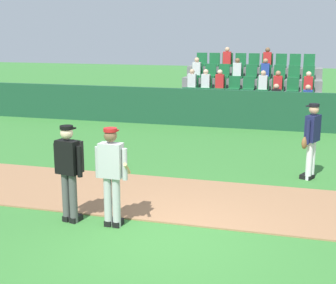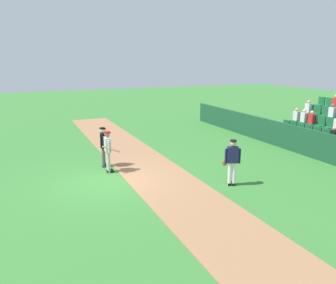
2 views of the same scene
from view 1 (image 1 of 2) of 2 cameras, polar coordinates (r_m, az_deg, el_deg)
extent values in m
plane|color=#387A33|center=(8.18, -0.25, -11.30)|extent=(80.00, 80.00, 0.00)
cube|color=#9E704C|center=(9.94, 2.84, -6.75)|extent=(28.00, 2.65, 0.03)
cube|color=#19472D|center=(17.25, 8.61, 3.78)|extent=(20.00, 0.16, 1.34)
cube|color=slate|center=(19.59, 9.40, 3.29)|extent=(5.55, 3.80, 0.30)
cube|color=slate|center=(18.28, 8.99, 3.74)|extent=(5.45, 0.85, 0.40)
cube|color=#196033|center=(18.52, 2.19, 4.79)|extent=(0.44, 0.40, 0.08)
cube|color=#196033|center=(18.70, 2.35, 5.64)|extent=(0.44, 0.08, 0.50)
cube|color=#196033|center=(18.40, 3.86, 4.72)|extent=(0.44, 0.40, 0.08)
cube|color=#196033|center=(18.58, 4.01, 5.57)|extent=(0.44, 0.08, 0.50)
cube|color=#196033|center=(18.30, 5.55, 4.64)|extent=(0.44, 0.40, 0.08)
cube|color=#196033|center=(18.48, 5.69, 5.50)|extent=(0.44, 0.08, 0.50)
cube|color=#196033|center=(18.21, 7.26, 4.56)|extent=(0.44, 0.40, 0.08)
cube|color=#196033|center=(18.39, 7.38, 5.42)|extent=(0.44, 0.08, 0.50)
cube|color=#196033|center=(18.14, 8.98, 4.47)|extent=(0.44, 0.40, 0.08)
cube|color=#196033|center=(18.33, 9.09, 5.34)|extent=(0.44, 0.08, 0.50)
cube|color=#196033|center=(18.09, 10.71, 4.38)|extent=(0.44, 0.40, 0.08)
cube|color=#196033|center=(18.27, 10.81, 5.25)|extent=(0.44, 0.08, 0.50)
cube|color=#196033|center=(18.05, 12.46, 4.29)|extent=(0.44, 0.40, 0.08)
cube|color=#196033|center=(18.24, 12.54, 5.16)|extent=(0.44, 0.08, 0.50)
cube|color=black|center=(18.06, 12.51, 5.25)|extent=(0.32, 0.22, 0.52)
sphere|color=tan|center=(18.02, 12.57, 6.35)|extent=(0.20, 0.20, 0.20)
cube|color=#196033|center=(18.03, 14.20, 4.19)|extent=(0.44, 0.40, 0.08)
cube|color=#196033|center=(18.22, 14.27, 5.06)|extent=(0.44, 0.08, 0.50)
cube|color=#196033|center=(18.03, 15.95, 4.08)|extent=(0.44, 0.40, 0.08)
cube|color=#196033|center=(18.21, 16.00, 4.96)|extent=(0.44, 0.08, 0.50)
cube|color=#263F99|center=(18.04, 16.01, 5.05)|extent=(0.32, 0.22, 0.52)
sphere|color=tan|center=(18.00, 16.08, 6.15)|extent=(0.20, 0.20, 0.20)
cube|color=slate|center=(19.06, 9.34, 5.31)|extent=(5.45, 0.85, 0.40)
cube|color=#196033|center=(19.29, 2.79, 6.31)|extent=(0.44, 0.40, 0.08)
cube|color=#196033|center=(19.48, 2.94, 7.11)|extent=(0.44, 0.08, 0.50)
cube|color=silver|center=(19.31, 2.83, 7.21)|extent=(0.32, 0.22, 0.52)
sphere|color=tan|center=(19.28, 2.84, 8.24)|extent=(0.20, 0.20, 0.20)
cube|color=#196033|center=(19.18, 4.40, 6.25)|extent=(0.44, 0.40, 0.08)
cube|color=#196033|center=(19.36, 4.54, 7.05)|extent=(0.44, 0.08, 0.50)
cube|color=silver|center=(19.19, 4.44, 7.15)|extent=(0.32, 0.22, 0.52)
sphere|color=beige|center=(19.16, 4.46, 8.19)|extent=(0.20, 0.20, 0.20)
cube|color=#196033|center=(19.08, 6.03, 6.18)|extent=(0.44, 0.40, 0.08)
cube|color=#196033|center=(19.27, 6.16, 6.99)|extent=(0.44, 0.08, 0.50)
cube|color=red|center=(19.10, 6.07, 7.09)|extent=(0.32, 0.22, 0.52)
sphere|color=beige|center=(19.06, 6.10, 8.14)|extent=(0.20, 0.20, 0.20)
cube|color=#196033|center=(19.00, 7.67, 6.11)|extent=(0.44, 0.40, 0.08)
cube|color=#196033|center=(19.19, 7.79, 6.92)|extent=(0.44, 0.08, 0.50)
cube|color=#196033|center=(18.93, 9.33, 6.03)|extent=(0.44, 0.40, 0.08)
cube|color=#196033|center=(19.12, 9.43, 6.84)|extent=(0.44, 0.08, 0.50)
cube|color=#196033|center=(18.88, 11.00, 5.94)|extent=(0.44, 0.40, 0.08)
cube|color=#196033|center=(19.07, 11.08, 6.76)|extent=(0.44, 0.08, 0.50)
cube|color=silver|center=(18.89, 11.05, 6.86)|extent=(0.32, 0.22, 0.52)
sphere|color=tan|center=(18.86, 11.09, 7.92)|extent=(0.20, 0.20, 0.20)
cube|color=#196033|center=(18.84, 12.67, 5.85)|extent=(0.44, 0.40, 0.08)
cube|color=#196033|center=(19.03, 12.74, 6.68)|extent=(0.44, 0.08, 0.50)
cube|color=red|center=(18.86, 12.72, 6.78)|extent=(0.32, 0.22, 0.52)
sphere|color=#9E7051|center=(18.83, 12.78, 7.83)|extent=(0.20, 0.20, 0.20)
cube|color=#196033|center=(18.82, 14.35, 5.76)|extent=(0.44, 0.40, 0.08)
cube|color=#196033|center=(19.01, 14.41, 6.58)|extent=(0.44, 0.08, 0.50)
cube|color=#196033|center=(18.82, 16.03, 5.66)|extent=(0.44, 0.40, 0.08)
cube|color=#196033|center=(19.01, 16.07, 6.48)|extent=(0.44, 0.08, 0.50)
cube|color=red|center=(18.84, 16.08, 6.58)|extent=(0.32, 0.22, 0.52)
sphere|color=beige|center=(18.80, 16.15, 7.64)|extent=(0.20, 0.20, 0.20)
cube|color=slate|center=(19.85, 9.66, 6.76)|extent=(5.45, 0.85, 0.40)
cube|color=#196033|center=(20.07, 3.34, 7.70)|extent=(0.44, 0.40, 0.08)
cube|color=#196033|center=(20.27, 3.49, 8.46)|extent=(0.44, 0.08, 0.50)
cube|color=silver|center=(20.10, 3.39, 8.57)|extent=(0.32, 0.22, 0.52)
sphere|color=tan|center=(20.08, 3.40, 9.56)|extent=(0.20, 0.20, 0.20)
cube|color=#196033|center=(19.97, 4.90, 7.65)|extent=(0.44, 0.40, 0.08)
cube|color=#196033|center=(20.16, 5.03, 8.41)|extent=(0.44, 0.08, 0.50)
cube|color=#196033|center=(19.87, 6.47, 7.59)|extent=(0.44, 0.40, 0.08)
cube|color=#196033|center=(20.07, 6.59, 8.36)|extent=(0.44, 0.08, 0.50)
cube|color=#196033|center=(19.79, 8.06, 7.53)|extent=(0.44, 0.40, 0.08)
cube|color=#196033|center=(19.99, 8.16, 8.30)|extent=(0.44, 0.08, 0.50)
cube|color=silver|center=(19.82, 8.10, 8.40)|extent=(0.32, 0.22, 0.52)
sphere|color=brown|center=(19.79, 8.14, 9.41)|extent=(0.20, 0.20, 0.20)
cube|color=#196033|center=(19.73, 9.65, 7.46)|extent=(0.44, 0.40, 0.08)
cube|color=#196033|center=(19.92, 9.75, 8.23)|extent=(0.44, 0.08, 0.50)
cube|color=#196033|center=(19.68, 11.26, 7.38)|extent=(0.44, 0.40, 0.08)
cube|color=#196033|center=(19.88, 11.34, 8.15)|extent=(0.44, 0.08, 0.50)
cube|color=#263F99|center=(19.70, 11.31, 8.26)|extent=(0.32, 0.22, 0.52)
sphere|color=#9E7051|center=(19.68, 11.35, 9.27)|extent=(0.20, 0.20, 0.20)
cube|color=#196033|center=(19.65, 12.87, 7.29)|extent=(0.44, 0.40, 0.08)
cube|color=#196033|center=(19.84, 12.94, 8.07)|extent=(0.44, 0.08, 0.50)
cube|color=#196033|center=(19.63, 14.48, 7.20)|extent=(0.44, 0.40, 0.08)
cube|color=#196033|center=(19.82, 14.54, 7.98)|extent=(0.44, 0.08, 0.50)
cube|color=#196033|center=(19.62, 16.10, 7.11)|extent=(0.44, 0.40, 0.08)
cube|color=#196033|center=(19.82, 16.14, 7.89)|extent=(0.44, 0.08, 0.50)
cube|color=slate|center=(20.66, 9.95, 8.10)|extent=(5.45, 0.85, 0.40)
cube|color=#196033|center=(20.87, 3.86, 9.00)|extent=(0.44, 0.40, 0.08)
cube|color=#196033|center=(21.07, 4.00, 9.71)|extent=(0.44, 0.08, 0.50)
cube|color=#196033|center=(20.77, 5.36, 8.95)|extent=(0.44, 0.40, 0.08)
cube|color=#196033|center=(20.97, 5.49, 9.67)|extent=(0.44, 0.08, 0.50)
cube|color=#196033|center=(20.68, 6.88, 8.90)|extent=(0.44, 0.40, 0.08)
cube|color=#196033|center=(20.88, 7.00, 9.62)|extent=(0.44, 0.08, 0.50)
cube|color=red|center=(20.71, 6.93, 9.73)|extent=(0.32, 0.22, 0.52)
sphere|color=tan|center=(20.69, 6.95, 10.70)|extent=(0.20, 0.20, 0.20)
cube|color=#196033|center=(20.60, 8.41, 8.84)|extent=(0.44, 0.40, 0.08)
cube|color=#196033|center=(20.80, 8.51, 9.56)|extent=(0.44, 0.08, 0.50)
cube|color=#196033|center=(20.54, 9.95, 8.77)|extent=(0.44, 0.40, 0.08)
cube|color=#196033|center=(20.74, 10.04, 9.50)|extent=(0.44, 0.08, 0.50)
cube|color=#196033|center=(20.49, 11.50, 8.70)|extent=(0.44, 0.40, 0.08)
cube|color=#196033|center=(20.70, 11.58, 9.43)|extent=(0.44, 0.08, 0.50)
cube|color=red|center=(20.52, 11.55, 9.54)|extent=(0.32, 0.22, 0.52)
sphere|color=brown|center=(20.51, 11.59, 10.52)|extent=(0.20, 0.20, 0.20)
cube|color=#196033|center=(20.46, 13.05, 8.62)|extent=(0.44, 0.40, 0.08)
cube|color=#196033|center=(20.66, 13.12, 9.35)|extent=(0.44, 0.08, 0.50)
cube|color=#196033|center=(20.44, 14.60, 8.53)|extent=(0.44, 0.40, 0.08)
cube|color=#196033|center=(20.65, 14.66, 9.27)|extent=(0.44, 0.08, 0.50)
cube|color=#196033|center=(20.44, 16.16, 8.44)|extent=(0.44, 0.40, 0.08)
cube|color=#196033|center=(20.64, 16.20, 9.18)|extent=(0.44, 0.08, 0.50)
cylinder|color=#B2B2B2|center=(8.61, -7.04, -6.93)|extent=(0.14, 0.14, 0.90)
cylinder|color=#B2B2B2|center=(8.55, -6.06, -7.05)|extent=(0.14, 0.14, 0.90)
cube|color=black|center=(8.80, -6.80, -9.25)|extent=(0.13, 0.26, 0.10)
cube|color=black|center=(8.74, -5.83, -9.39)|extent=(0.13, 0.26, 0.10)
cube|color=#B2B2B2|center=(8.35, -6.68, -2.14)|extent=(0.41, 0.23, 0.60)
cylinder|color=#B2B2B2|center=(8.47, -8.22, -2.33)|extent=(0.09, 0.09, 0.55)
cylinder|color=#B2B2B2|center=(8.27, -5.09, -2.62)|extent=(0.09, 0.09, 0.55)
sphere|color=brown|center=(8.25, -6.76, 0.74)|extent=(0.22, 0.22, 0.22)
cylinder|color=#B21919|center=(8.23, -6.78, 1.42)|extent=(0.23, 0.23, 0.06)
cube|color=#B21919|center=(8.33, -6.49, 1.35)|extent=(0.18, 0.13, 0.02)
cylinder|color=tan|center=(8.38, -4.81, -3.10)|extent=(0.27, 0.78, 0.41)
cylinder|color=#4C4C4C|center=(8.94, -11.84, -6.34)|extent=(0.14, 0.14, 0.90)
cylinder|color=#4C4C4C|center=(8.85, -11.02, -6.52)|extent=(0.14, 0.14, 0.90)
cube|color=black|center=(9.12, -11.48, -8.61)|extent=(0.17, 0.28, 0.10)
cube|color=black|center=(9.03, -10.68, -8.80)|extent=(0.17, 0.28, 0.10)
cube|color=black|center=(8.68, -11.65, -1.75)|extent=(0.44, 0.29, 0.60)
cylinder|color=black|center=(8.85, -12.90, -1.87)|extent=(0.09, 0.09, 0.55)
cylinder|color=black|center=(8.54, -10.32, -2.27)|extent=(0.09, 0.09, 0.55)
sphere|color=beige|center=(8.58, -11.78, 1.03)|extent=(0.22, 0.22, 0.22)
cylinder|color=black|center=(8.56, -11.81, 1.69)|extent=(0.23, 0.23, 0.06)
cube|color=black|center=(8.65, -11.39, 1.61)|extent=(0.20, 0.15, 0.02)
cube|color=black|center=(8.78, -11.12, -1.56)|extent=(0.45, 0.17, 0.56)
cylinder|color=white|center=(11.59, 16.18, -2.14)|extent=(0.14, 0.14, 0.90)
cylinder|color=white|center=(11.73, 16.50, -1.98)|extent=(0.14, 0.14, 0.90)
cube|color=black|center=(11.72, 15.79, -3.99)|extent=(0.29, 0.22, 0.10)
cube|color=black|center=(11.86, 16.11, -3.81)|extent=(0.29, 0.22, 0.10)
cube|color=#191E47|center=(11.50, 16.58, 1.55)|extent=(0.37, 0.46, 0.60)
cylinder|color=#191E47|center=(11.28, 16.05, 1.12)|extent=(0.09, 0.09, 0.55)
cylinder|color=#191E47|center=(11.73, 17.05, 1.49)|extent=(0.09, 0.09, 0.55)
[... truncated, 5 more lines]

